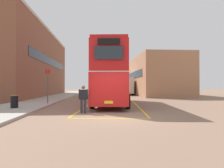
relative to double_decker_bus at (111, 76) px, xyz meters
name	(u,v)px	position (x,y,z in m)	size (l,w,h in m)	color
ground_plane	(104,99)	(-0.47, 7.37, -2.51)	(135.60, 135.60, 0.00)	#846651
sidewalk_left	(55,97)	(-6.97, 9.77, -2.44)	(4.00, 57.60, 0.14)	#A39E93
brick_building_left	(28,63)	(-12.01, 13.64, 2.55)	(7.01, 25.23, 10.11)	brown
depot_building_right	(154,77)	(8.65, 16.71, 0.68)	(7.30, 17.43, 6.38)	#AD7A56
double_decker_bus	(111,76)	(0.00, 0.00, 0.00)	(3.53, 10.91, 4.75)	black
single_deck_bus	(123,86)	(3.42, 18.99, -0.87)	(2.85, 8.98, 3.02)	black
pedestrian_boarding	(83,97)	(-2.02, -5.34, -1.58)	(0.55, 0.24, 1.63)	#2D2D38
litter_bin	(14,101)	(-6.72, -3.56, -1.95)	(0.50, 0.50, 0.85)	black
bus_stop_sign	(48,83)	(-5.46, -0.07, -0.65)	(0.44, 0.09, 2.89)	#4C4C51
bay_marking_yellow	(112,107)	(-0.09, -1.96, -2.51)	(5.38, 13.11, 0.01)	gold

